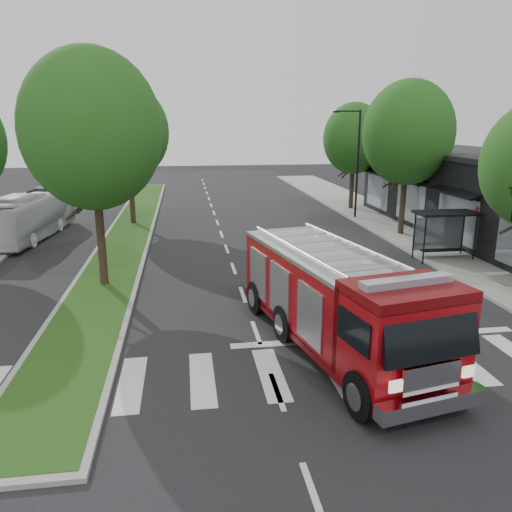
# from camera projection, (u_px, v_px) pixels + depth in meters

# --- Properties ---
(ground) EXTENTS (140.00, 140.00, 0.00)m
(ground) POSITION_uv_depth(u_px,v_px,m) (256.00, 333.00, 17.47)
(ground) COLOR black
(ground) RESTS_ON ground
(sidewalk_right) EXTENTS (5.00, 80.00, 0.15)m
(sidewalk_right) POSITION_uv_depth(u_px,v_px,m) (446.00, 249.00, 28.73)
(sidewalk_right) COLOR gray
(sidewalk_right) RESTS_ON ground
(median) EXTENTS (3.00, 50.00, 0.15)m
(median) POSITION_uv_depth(u_px,v_px,m) (131.00, 230.00, 33.83)
(median) COLOR gray
(median) RESTS_ON ground
(bus_shelter) EXTENTS (3.20, 1.60, 2.61)m
(bus_shelter) POSITION_uv_depth(u_px,v_px,m) (444.00, 222.00, 26.27)
(bus_shelter) COLOR black
(bus_shelter) RESTS_ON ground
(tree_right_mid) EXTENTS (5.60, 5.60, 9.72)m
(tree_right_mid) POSITION_uv_depth(u_px,v_px,m) (408.00, 133.00, 30.75)
(tree_right_mid) COLOR black
(tree_right_mid) RESTS_ON ground
(tree_right_far) EXTENTS (5.00, 5.00, 8.73)m
(tree_right_far) POSITION_uv_depth(u_px,v_px,m) (354.00, 139.00, 40.48)
(tree_right_far) COLOR black
(tree_right_far) RESTS_ON ground
(tree_median_near) EXTENTS (5.80, 5.80, 10.16)m
(tree_median_near) POSITION_uv_depth(u_px,v_px,m) (92.00, 130.00, 20.61)
(tree_median_near) COLOR black
(tree_median_near) RESTS_ON ground
(tree_median_far) EXTENTS (5.60, 5.60, 9.72)m
(tree_median_far) POSITION_uv_depth(u_px,v_px,m) (128.00, 132.00, 34.08)
(tree_median_far) COLOR black
(tree_median_far) RESTS_ON ground
(streetlight_right_far) EXTENTS (2.11, 0.20, 8.00)m
(streetlight_right_far) POSITION_uv_depth(u_px,v_px,m) (356.00, 159.00, 36.85)
(streetlight_right_far) COLOR black
(streetlight_right_far) RESTS_ON ground
(fire_engine) EXTENTS (4.85, 10.26, 3.42)m
(fire_engine) POSITION_uv_depth(u_px,v_px,m) (336.00, 300.00, 15.90)
(fire_engine) COLOR #560407
(fire_engine) RESTS_ON ground
(city_bus) EXTENTS (3.42, 10.33, 2.82)m
(city_bus) POSITION_uv_depth(u_px,v_px,m) (31.00, 216.00, 31.48)
(city_bus) COLOR silver
(city_bus) RESTS_ON ground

